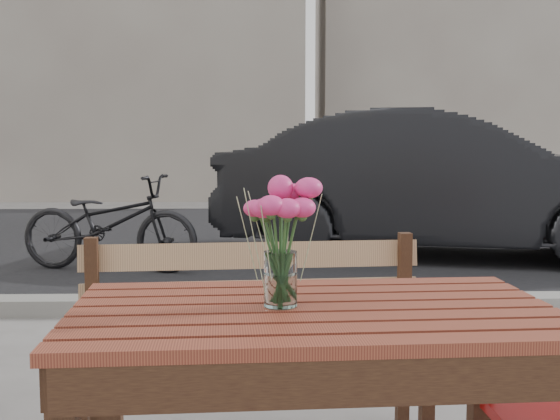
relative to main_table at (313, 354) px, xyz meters
name	(u,v)px	position (x,y,z in m)	size (l,w,h in m)	color
street	(252,261)	(-0.24, 5.24, -0.64)	(30.00, 8.12, 0.12)	black
backdrop_buildings	(264,39)	(-0.07, 14.58, 2.93)	(15.50, 4.00, 8.00)	gray
main_table	(313,354)	(0.00, 0.00, 0.00)	(1.34, 0.83, 0.80)	maroon
main_bench	(254,317)	(-0.17, 0.94, -0.14)	(1.45, 0.54, 0.88)	#99704F
main_vase	(280,225)	(-0.09, 0.00, 0.35)	(0.19, 0.19, 0.35)	white
parked_car	(442,184)	(1.82, 5.70, 0.12)	(1.67, 4.79, 1.58)	black
bicycle	(109,223)	(-1.61, 4.89, -0.20)	(0.62, 1.78, 0.94)	black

